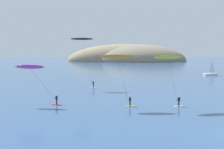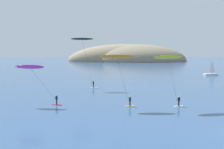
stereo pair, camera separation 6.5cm
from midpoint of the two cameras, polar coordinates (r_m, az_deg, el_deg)
The scene contains 6 objects.
headland_island at distance 218.61m, azimuth 3.97°, elevation 2.73°, with size 92.03×54.24×26.28m.
sailboat_near at distance 104.79m, azimuth 19.28°, elevation 0.17°, with size 5.96×1.93×5.70m.
kitesurfer_magenta at distance 48.59m, azimuth -15.85°, elevation 0.85°, with size 7.75×2.33×6.76m.
kitesurfer_yellow at distance 45.19m, azimuth 11.53°, elevation 2.64°, with size 5.35×2.04×8.40m.
kitesurfer_black at distance 67.08m, azimuth -5.91°, elevation 6.48°, with size 6.15×1.79×11.99m.
kitesurfer_orange at distance 44.86m, azimuth 1.27°, elevation 2.90°, with size 5.72×1.78×8.49m.
Camera 2 is at (-17.54, -27.89, 9.26)m, focal length 45.00 mm.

